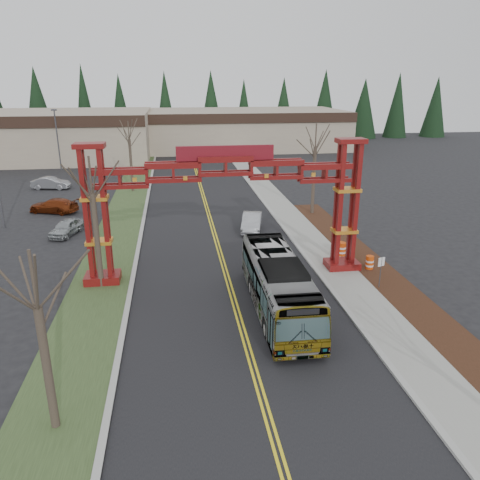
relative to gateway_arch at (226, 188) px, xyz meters
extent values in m
cube|color=black|center=(0.00, 7.00, -5.97)|extent=(12.00, 110.00, 0.02)
cube|color=yellow|center=(-0.12, 7.00, -5.96)|extent=(0.12, 100.00, 0.01)
cube|color=yellow|center=(0.12, 7.00, -5.96)|extent=(0.12, 100.00, 0.01)
cube|color=#AAAAA4|center=(6.15, 7.00, -5.91)|extent=(0.30, 110.00, 0.15)
cube|color=gray|center=(7.60, 7.00, -5.91)|extent=(2.60, 110.00, 0.14)
cube|color=black|center=(10.20, -8.00, -5.92)|extent=(2.60, 50.00, 0.12)
cube|color=#334422|center=(-8.00, 7.00, -5.94)|extent=(4.00, 110.00, 0.08)
cube|color=#AAAAA4|center=(-6.15, 7.00, -5.91)|extent=(0.30, 110.00, 0.15)
cube|color=#5F0E0C|center=(-8.00, 0.00, -5.68)|extent=(2.20, 1.60, 0.60)
cube|color=#5F0E0C|center=(-8.55, -0.35, -1.38)|extent=(0.28, 0.28, 8.00)
cube|color=#5F0E0C|center=(-7.45, -0.35, -1.38)|extent=(0.28, 0.28, 8.00)
cube|color=#5F0E0C|center=(-8.55, 0.35, -1.38)|extent=(0.28, 0.28, 8.00)
cube|color=#5F0E0C|center=(-7.45, 0.35, -1.38)|extent=(0.28, 0.28, 8.00)
cube|color=orange|center=(-8.00, 0.00, -3.18)|extent=(1.60, 1.10, 0.22)
cube|color=orange|center=(-8.00, 0.00, -0.38)|extent=(1.60, 1.10, 0.22)
cube|color=#5F0E0C|center=(-8.00, 0.00, 2.77)|extent=(1.80, 1.20, 0.30)
cube|color=#5F0E0C|center=(8.00, 0.00, -5.68)|extent=(2.20, 1.60, 0.60)
cube|color=#5F0E0C|center=(7.45, -0.35, -1.38)|extent=(0.28, 0.28, 8.00)
cube|color=#5F0E0C|center=(8.55, -0.35, -1.38)|extent=(0.28, 0.28, 8.00)
cube|color=#5F0E0C|center=(7.45, 0.35, -1.38)|extent=(0.28, 0.28, 8.00)
cube|color=#5F0E0C|center=(8.55, 0.35, -1.38)|extent=(0.28, 0.28, 8.00)
cube|color=orange|center=(8.00, 0.00, -3.18)|extent=(1.60, 1.10, 0.22)
cube|color=orange|center=(8.00, 0.00, -0.38)|extent=(1.60, 1.10, 0.22)
cube|color=#5F0E0C|center=(8.00, 0.00, 2.77)|extent=(1.80, 1.20, 0.30)
cube|color=#5F0E0C|center=(0.00, 0.00, 1.52)|extent=(16.00, 0.90, 1.00)
cube|color=#5F0E0C|center=(0.00, 0.00, 0.62)|extent=(16.00, 0.90, 0.60)
cube|color=maroon|center=(0.00, 0.00, 2.17)|extent=(6.00, 0.25, 0.90)
cube|color=gray|center=(-30.00, 54.00, -2.23)|extent=(46.00, 22.00, 7.50)
cube|color=gray|center=(10.00, 62.00, -2.48)|extent=(38.00, 20.00, 7.00)
cube|color=black|center=(10.00, 51.90, 0.22)|extent=(38.00, 0.40, 1.60)
cylinder|color=#382D26|center=(-38.00, 74.00, -5.18)|extent=(0.80, 0.80, 1.60)
cone|color=black|center=(-29.50, 74.00, 0.52)|extent=(5.60, 5.60, 13.00)
cylinder|color=#382D26|center=(-29.50, 74.00, -5.18)|extent=(0.80, 0.80, 1.60)
cone|color=black|center=(-21.00, 74.00, 0.52)|extent=(5.60, 5.60, 13.00)
cylinder|color=#382D26|center=(-21.00, 74.00, -5.18)|extent=(0.80, 0.80, 1.60)
cone|color=black|center=(-12.50, 74.00, 0.52)|extent=(5.60, 5.60, 13.00)
cylinder|color=#382D26|center=(-12.50, 74.00, -5.18)|extent=(0.80, 0.80, 1.60)
cone|color=black|center=(-4.00, 74.00, 0.52)|extent=(5.60, 5.60, 13.00)
cylinder|color=#382D26|center=(-4.00, 74.00, -5.18)|extent=(0.80, 0.80, 1.60)
cone|color=black|center=(4.50, 74.00, 0.52)|extent=(5.60, 5.60, 13.00)
cylinder|color=#382D26|center=(4.50, 74.00, -5.18)|extent=(0.80, 0.80, 1.60)
cone|color=black|center=(13.00, 74.00, 0.52)|extent=(5.60, 5.60, 13.00)
cylinder|color=#382D26|center=(13.00, 74.00, -5.18)|extent=(0.80, 0.80, 1.60)
cone|color=black|center=(21.50, 74.00, 0.52)|extent=(5.60, 5.60, 13.00)
cylinder|color=#382D26|center=(21.50, 74.00, -5.18)|extent=(0.80, 0.80, 1.60)
cone|color=black|center=(30.00, 74.00, 0.52)|extent=(5.60, 5.60, 13.00)
cylinder|color=#382D26|center=(30.00, 74.00, -5.18)|extent=(0.80, 0.80, 1.60)
cone|color=black|center=(38.50, 74.00, 0.52)|extent=(5.60, 5.60, 13.00)
cylinder|color=#382D26|center=(38.50, 74.00, -5.18)|extent=(0.80, 0.80, 1.60)
cone|color=black|center=(47.00, 74.00, 0.52)|extent=(5.60, 5.60, 13.00)
cylinder|color=#382D26|center=(47.00, 74.00, -5.18)|extent=(0.80, 0.80, 1.60)
cone|color=black|center=(55.50, 74.00, 0.52)|extent=(5.60, 5.60, 13.00)
cylinder|color=#382D26|center=(55.50, 74.00, -5.18)|extent=(0.80, 0.80, 1.60)
imported|color=#9B9DA3|center=(2.32, -5.31, -4.43)|extent=(2.79, 11.20, 3.11)
imported|color=#A5A8AD|center=(3.31, 9.57, -5.24)|extent=(2.54, 4.75, 1.49)
imported|color=#999EA0|center=(-12.32, 10.46, -5.32)|extent=(2.63, 4.17, 1.32)
imported|color=maroon|center=(-15.00, 17.96, -5.28)|extent=(5.22, 3.60, 1.40)
imported|color=#93959A|center=(-17.76, 28.96, -5.26)|extent=(4.58, 2.24, 1.45)
cylinder|color=#382D26|center=(-8.00, -13.41, -3.47)|extent=(0.32, 0.32, 5.02)
cylinder|color=#382D26|center=(-8.00, -13.41, 0.04)|extent=(0.12, 0.12, 2.20)
cylinder|color=#382D26|center=(-8.00, -0.64, -2.96)|extent=(0.33, 0.33, 6.04)
cylinder|color=#382D26|center=(-8.00, -0.64, 1.10)|extent=(0.12, 0.12, 2.29)
cylinder|color=#382D26|center=(-8.00, 26.37, -2.97)|extent=(0.31, 0.31, 6.03)
cylinder|color=#382D26|center=(-8.00, 26.37, 1.01)|extent=(0.12, 0.12, 2.12)
cylinder|color=#382D26|center=(10.00, 13.93, -2.75)|extent=(0.32, 0.32, 6.47)
cylinder|color=#382D26|center=(10.00, 13.93, 1.50)|extent=(0.12, 0.12, 2.22)
cylinder|color=#3F3F44|center=(-19.30, 41.74, -1.82)|extent=(0.19, 0.19, 8.33)
cube|color=#3F3F44|center=(-19.30, 41.74, 2.44)|extent=(0.74, 0.37, 0.23)
cylinder|color=#3F3F44|center=(9.20, -3.43, -4.94)|extent=(0.06, 0.06, 2.09)
cube|color=white|center=(9.20, -3.43, -4.17)|extent=(0.47, 0.18, 0.57)
cylinder|color=#D6440B|center=(9.81, -0.45, -5.47)|extent=(0.53, 0.53, 1.03)
cylinder|color=white|center=(9.81, -0.45, -5.31)|extent=(0.56, 0.56, 0.12)
cylinder|color=white|center=(9.81, -0.45, -5.62)|extent=(0.56, 0.56, 0.12)
cylinder|color=#D6440B|center=(8.79, 2.25, -5.42)|extent=(0.58, 0.58, 1.12)
cylinder|color=white|center=(8.79, 2.25, -5.26)|extent=(0.60, 0.60, 0.13)
cylinder|color=white|center=(8.79, 2.25, -5.59)|extent=(0.60, 0.60, 0.13)
cylinder|color=#D6440B|center=(8.82, 2.72, -5.48)|extent=(0.52, 0.52, 1.00)
cylinder|color=white|center=(8.82, 2.72, -5.33)|extent=(0.54, 0.54, 0.12)
cylinder|color=white|center=(8.82, 2.72, -5.63)|extent=(0.54, 0.54, 0.12)
camera|label=1|loc=(-3.17, -28.60, 6.40)|focal=35.00mm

